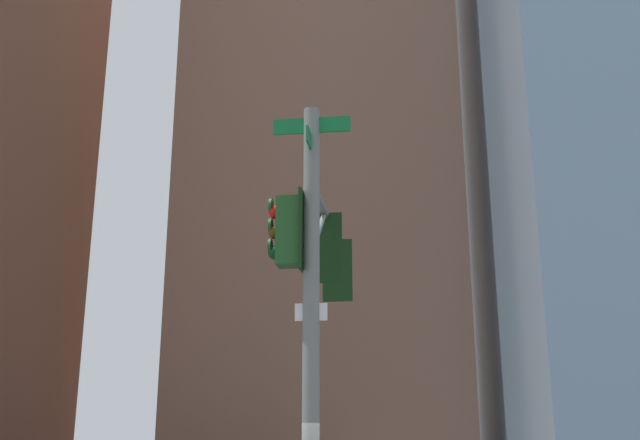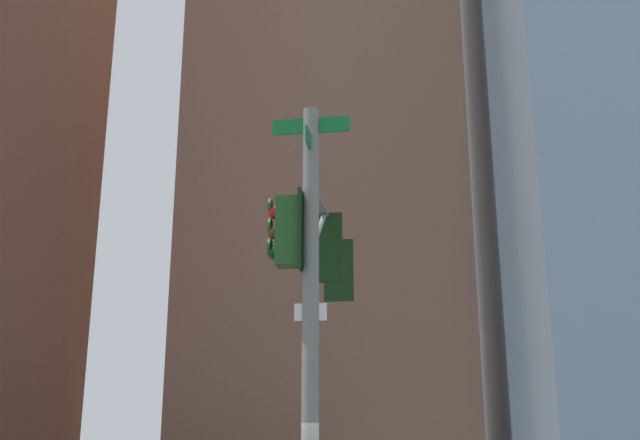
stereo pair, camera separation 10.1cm
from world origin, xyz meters
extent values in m
cylinder|color=slate|center=(-0.24, 0.44, 3.50)|extent=(0.24, 0.24, 7.00)
cylinder|color=slate|center=(2.00, 0.34, 5.83)|extent=(4.48, 0.33, 0.12)
cylinder|color=slate|center=(0.57, 0.40, 5.38)|extent=(1.04, 0.13, 0.75)
cube|color=#0F6B33|center=(-0.24, 0.44, 6.75)|extent=(0.08, 1.15, 0.24)
cube|color=#0F6B33|center=(-0.24, 0.44, 6.45)|extent=(0.90, 0.07, 0.24)
cube|color=white|center=(-0.24, 0.44, 3.97)|extent=(0.05, 0.45, 0.24)
cube|color=#1E4C1E|center=(1.48, 0.36, 5.27)|extent=(0.36, 0.36, 1.00)
cube|color=black|center=(1.29, 0.37, 5.27)|extent=(0.07, 0.55, 1.16)
sphere|color=red|center=(1.69, 0.35, 5.57)|extent=(0.20, 0.20, 0.20)
cylinder|color=#1E4C1E|center=(1.75, 0.35, 5.66)|extent=(0.05, 0.23, 0.23)
sphere|color=#4C330A|center=(1.69, 0.35, 5.27)|extent=(0.20, 0.20, 0.20)
cylinder|color=#1E4C1E|center=(1.75, 0.35, 5.36)|extent=(0.05, 0.23, 0.23)
sphere|color=#0A3819|center=(1.69, 0.35, 4.97)|extent=(0.20, 0.20, 0.20)
cylinder|color=#1E4C1E|center=(1.75, 0.35, 5.06)|extent=(0.05, 0.23, 0.23)
cube|color=#1E4C1E|center=(3.20, 0.28, 5.27)|extent=(0.36, 0.36, 1.00)
cube|color=black|center=(3.01, 0.29, 5.27)|extent=(0.07, 0.55, 1.16)
sphere|color=#470A07|center=(3.41, 0.27, 5.57)|extent=(0.20, 0.20, 0.20)
cylinder|color=#1E4C1E|center=(3.47, 0.27, 5.66)|extent=(0.05, 0.23, 0.23)
sphere|color=#F29E0C|center=(3.41, 0.27, 5.27)|extent=(0.20, 0.20, 0.20)
cylinder|color=#1E4C1E|center=(3.47, 0.27, 5.36)|extent=(0.05, 0.23, 0.23)
sphere|color=#0A3819|center=(3.41, 0.27, 4.97)|extent=(0.20, 0.20, 0.20)
cylinder|color=#1E4C1E|center=(3.47, 0.27, 5.06)|extent=(0.05, 0.23, 0.23)
cube|color=#1E4C1E|center=(-0.22, 0.76, 5.13)|extent=(0.36, 0.36, 1.00)
cube|color=black|center=(-0.23, 0.57, 5.13)|extent=(0.55, 0.07, 1.16)
sphere|color=red|center=(-0.21, 0.96, 5.43)|extent=(0.20, 0.20, 0.20)
cylinder|color=#1E4C1E|center=(-0.21, 1.03, 5.52)|extent=(0.23, 0.05, 0.23)
sphere|color=#4C330A|center=(-0.21, 0.96, 5.13)|extent=(0.20, 0.20, 0.20)
cylinder|color=#1E4C1E|center=(-0.21, 1.03, 5.22)|extent=(0.23, 0.05, 0.23)
sphere|color=#0A3819|center=(-0.21, 0.96, 4.83)|extent=(0.20, 0.20, 0.20)
cylinder|color=#1E4C1E|center=(-0.21, 1.03, 4.92)|extent=(0.23, 0.05, 0.23)
cube|color=#845B47|center=(44.42, 3.62, 21.68)|extent=(22.72, 18.26, 43.35)
camera|label=1|loc=(-10.47, -0.60, 2.31)|focal=42.27mm
camera|label=2|loc=(-10.46, -0.70, 2.31)|focal=42.27mm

